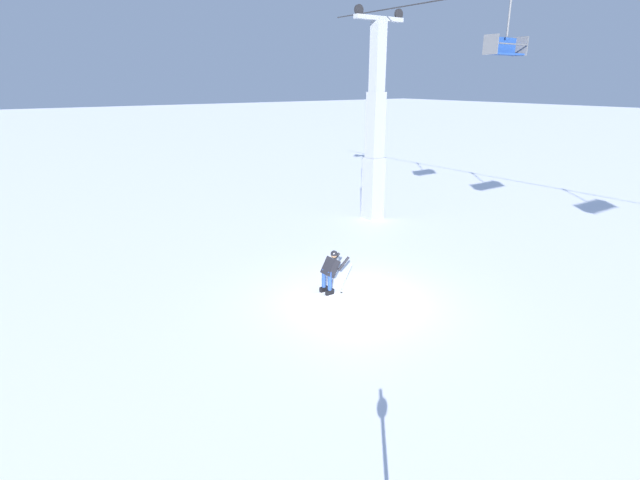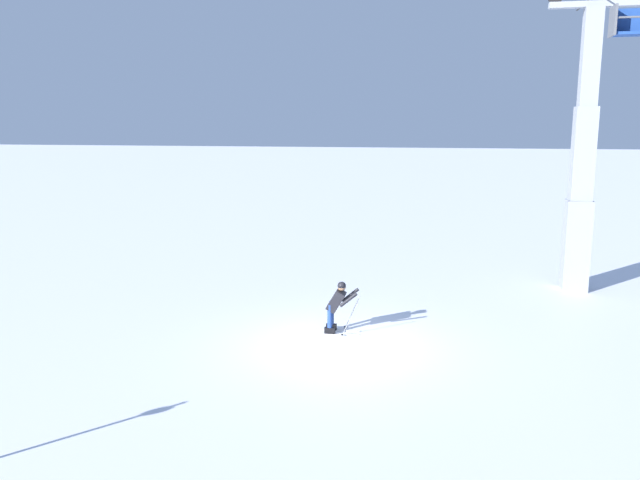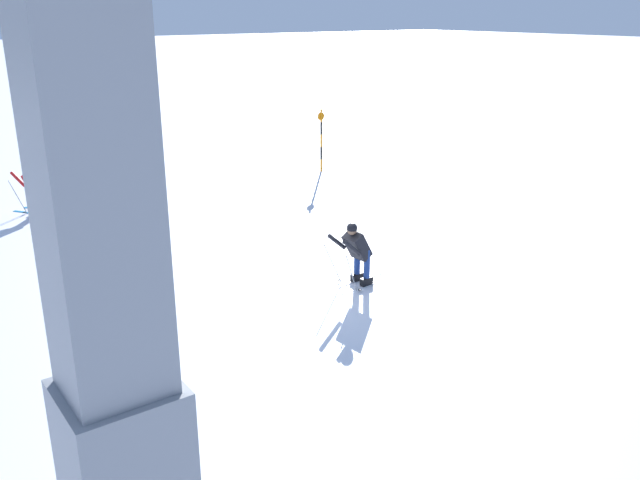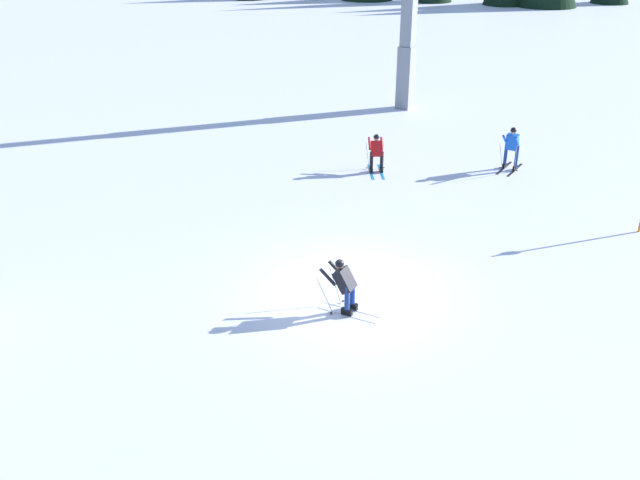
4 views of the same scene
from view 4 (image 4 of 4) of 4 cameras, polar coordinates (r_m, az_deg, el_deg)
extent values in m
plane|color=white|center=(18.33, 2.64, -4.20)|extent=(260.00, 260.00, 0.00)
cube|color=white|center=(17.34, 2.18, -6.07)|extent=(0.17, 1.57, 0.01)
cube|color=black|center=(17.29, 2.19, -5.82)|extent=(0.12, 0.29, 0.16)
cylinder|color=navy|center=(17.09, 2.21, -4.71)|extent=(0.13, 0.13, 0.62)
cube|color=white|center=(17.57, 2.62, -5.61)|extent=(0.17, 1.57, 0.01)
cube|color=black|center=(17.52, 2.63, -5.37)|extent=(0.12, 0.29, 0.16)
cylinder|color=navy|center=(17.33, 2.66, -4.26)|extent=(0.13, 0.13, 0.62)
cube|color=black|center=(17.07, 2.02, -3.25)|extent=(0.45, 0.54, 0.63)
sphere|color=#997051|center=(16.96, 1.60, -2.04)|extent=(0.21, 0.21, 0.21)
sphere|color=black|center=(16.94, 1.60, -1.94)|extent=(0.22, 0.22, 0.22)
cylinder|color=black|center=(16.99, 0.63, -3.02)|extent=(0.11, 0.47, 0.41)
cylinder|color=gray|center=(17.23, 0.47, -4.69)|extent=(0.16, 0.47, 1.05)
cylinder|color=black|center=(17.31, 0.90, -5.92)|extent=(0.07, 0.07, 0.01)
cylinder|color=black|center=(17.35, 1.34, -2.38)|extent=(0.11, 0.47, 0.41)
cylinder|color=gray|center=(17.66, 1.31, -3.90)|extent=(0.11, 0.48, 1.05)
cylinder|color=black|center=(17.81, 1.87, -4.97)|extent=(0.07, 0.07, 0.01)
cube|color=gray|center=(35.20, 6.96, 12.90)|extent=(0.69, 0.69, 2.98)
cube|color=gray|center=(34.68, 7.23, 17.72)|extent=(0.58, 0.58, 2.98)
cylinder|color=orange|center=(23.65, 24.50, 1.10)|extent=(0.07, 0.07, 0.44)
cube|color=black|center=(27.75, 15.51, 5.49)|extent=(1.65, 0.11, 0.01)
cube|color=black|center=(27.72, 15.53, 5.66)|extent=(0.28, 0.11, 0.16)
cylinder|color=navy|center=(27.57, 15.64, 6.59)|extent=(0.13, 0.13, 0.79)
cube|color=black|center=(27.86, 14.68, 5.67)|extent=(1.65, 0.11, 0.01)
cube|color=black|center=(27.83, 14.70, 5.83)|extent=(0.28, 0.11, 0.16)
cylinder|color=navy|center=(27.68, 14.81, 6.76)|extent=(0.13, 0.13, 0.79)
cube|color=blue|center=(27.43, 15.33, 7.67)|extent=(0.34, 0.42, 0.62)
sphere|color=tan|center=(27.28, 15.40, 8.49)|extent=(0.21, 0.21, 0.21)
sphere|color=black|center=(27.27, 15.41, 8.56)|extent=(0.23, 0.23, 0.23)
cylinder|color=blue|center=(27.10, 15.66, 7.73)|extent=(0.48, 0.09, 0.42)
cylinder|color=gray|center=(27.27, 15.56, 6.32)|extent=(0.39, 0.11, 1.13)
cylinder|color=black|center=(27.57, 15.64, 5.44)|extent=(0.07, 0.07, 0.01)
cylinder|color=blue|center=(27.23, 14.74, 7.92)|extent=(0.48, 0.09, 0.42)
cylinder|color=gray|center=(27.42, 14.46, 6.55)|extent=(0.39, 0.12, 1.13)
cylinder|color=black|center=(27.74, 14.38, 5.72)|extent=(0.07, 0.07, 0.01)
cube|color=#198CCC|center=(26.61, 4.16, 5.52)|extent=(1.42, 0.98, 0.01)
cube|color=black|center=(26.58, 4.16, 5.69)|extent=(0.29, 0.25, 0.16)
cylinder|color=black|center=(26.45, 4.19, 6.49)|extent=(0.13, 0.13, 0.62)
cube|color=#198CCC|center=(26.65, 4.99, 5.52)|extent=(1.42, 0.98, 0.01)
cube|color=black|center=(26.62, 4.99, 5.70)|extent=(0.29, 0.25, 0.16)
cylinder|color=black|center=(26.49, 5.02, 6.49)|extent=(0.13, 0.13, 0.62)
cube|color=red|center=(26.48, 4.60, 7.38)|extent=(0.65, 0.63, 0.62)
sphere|color=tan|center=(26.50, 4.60, 8.23)|extent=(0.21, 0.21, 0.21)
sphere|color=black|center=(26.49, 4.60, 8.31)|extent=(0.22, 0.22, 0.22)
cylinder|color=red|center=(26.74, 4.03, 7.81)|extent=(0.43, 0.33, 0.41)
cylinder|color=gray|center=(26.94, 3.89, 6.69)|extent=(0.34, 0.37, 1.05)
cylinder|color=black|center=(26.89, 3.81, 5.85)|extent=(0.07, 0.07, 0.01)
cylinder|color=red|center=(26.80, 5.02, 7.81)|extent=(0.43, 0.33, 0.41)
cylinder|color=gray|center=(27.00, 5.07, 6.70)|extent=(0.46, 0.18, 1.05)
cylinder|color=black|center=(26.96, 5.18, 5.85)|extent=(0.07, 0.07, 0.01)
camera|label=1|loc=(24.63, 35.16, 14.98)|focal=27.04mm
camera|label=2|loc=(30.66, 12.43, 18.17)|focal=35.23mm
camera|label=3|loc=(16.14, -45.94, 4.64)|focal=37.62mm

